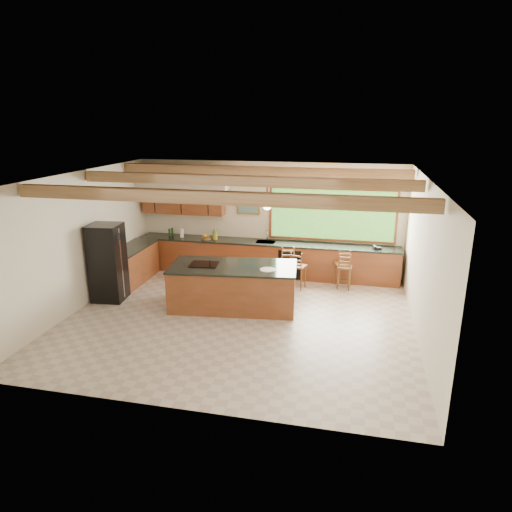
# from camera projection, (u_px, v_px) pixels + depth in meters

# --- Properties ---
(ground) EXTENTS (7.20, 7.20, 0.00)m
(ground) POSITION_uv_depth(u_px,v_px,m) (239.00, 318.00, 9.72)
(ground) COLOR beige
(ground) RESTS_ON ground
(room_shell) EXTENTS (7.27, 6.54, 3.02)m
(room_shell) POSITION_uv_depth(u_px,v_px,m) (238.00, 210.00, 9.72)
(room_shell) COLOR beige
(room_shell) RESTS_ON ground
(counter_run) EXTENTS (7.12, 3.10, 1.26)m
(counter_run) POSITION_uv_depth(u_px,v_px,m) (233.00, 260.00, 12.11)
(counter_run) COLOR brown
(counter_run) RESTS_ON ground
(island) EXTENTS (2.91, 1.61, 0.99)m
(island) POSITION_uv_depth(u_px,v_px,m) (233.00, 286.00, 10.20)
(island) COLOR brown
(island) RESTS_ON ground
(refrigerator) EXTENTS (0.77, 0.75, 1.80)m
(refrigerator) POSITION_uv_depth(u_px,v_px,m) (108.00, 263.00, 10.50)
(refrigerator) COLOR black
(refrigerator) RESTS_ON ground
(bar_stool_a) EXTENTS (0.43, 0.43, 0.97)m
(bar_stool_a) POSITION_uv_depth(u_px,v_px,m) (298.00, 267.00, 11.22)
(bar_stool_a) COLOR brown
(bar_stool_a) RESTS_ON ground
(bar_stool_b) EXTENTS (0.44, 0.44, 1.04)m
(bar_stool_b) POSITION_uv_depth(u_px,v_px,m) (287.00, 262.00, 11.48)
(bar_stool_b) COLOR brown
(bar_stool_b) RESTS_ON ground
(bar_stool_c) EXTENTS (0.35, 0.35, 0.94)m
(bar_stool_c) POSITION_uv_depth(u_px,v_px,m) (345.00, 268.00, 11.19)
(bar_stool_c) COLOR brown
(bar_stool_c) RESTS_ON ground
(bar_stool_d) EXTENTS (0.46, 0.46, 0.99)m
(bar_stool_d) POSITION_uv_depth(u_px,v_px,m) (342.00, 265.00, 11.37)
(bar_stool_d) COLOR brown
(bar_stool_d) RESTS_ON ground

